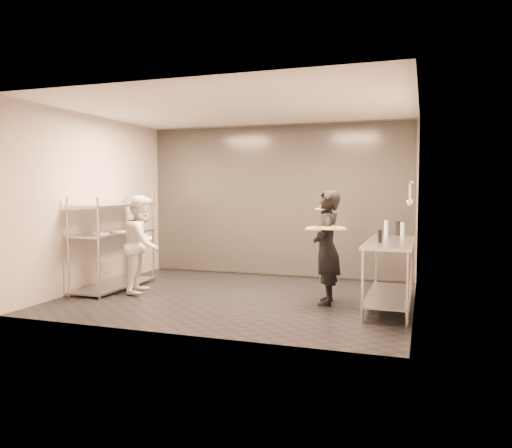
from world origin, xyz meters
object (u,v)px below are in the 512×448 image
(bottle_clear, at_px, (402,229))
(bottle_dark, at_px, (398,228))
(pass_rack, at_px, (114,241))
(pizza_plate_near, at_px, (316,228))
(bottle_green, at_px, (386,228))
(prep_counter, at_px, (390,262))
(salad_plate, at_px, (324,208))
(chef, at_px, (142,244))
(pizza_plate_far, at_px, (334,228))
(waiter, at_px, (327,247))
(pos_monitor, at_px, (380,236))

(bottle_clear, bearing_deg, bottle_dark, 180.00)
(pass_rack, bearing_deg, pizza_plate_near, -3.04)
(bottle_green, bearing_deg, pizza_plate_near, -131.06)
(prep_counter, bearing_deg, bottle_green, 97.79)
(pizza_plate_near, relative_size, bottle_green, 1.36)
(prep_counter, relative_size, salad_plate, 6.90)
(pass_rack, xyz_separation_m, bottle_clear, (4.45, 0.80, 0.25))
(pass_rack, xyz_separation_m, chef, (0.60, -0.11, -0.01))
(chef, relative_size, pizza_plate_far, 4.61)
(pizza_plate_far, relative_size, bottle_green, 1.45)
(waiter, height_order, pizza_plate_far, waiter)
(pizza_plate_near, height_order, bottle_dark, bottle_dark)
(chef, xyz_separation_m, bottle_green, (3.62, 0.92, 0.28))
(pizza_plate_far, xyz_separation_m, bottle_green, (0.60, 1.04, -0.06))
(chef, bearing_deg, prep_counter, -102.93)
(waiter, xyz_separation_m, bottle_green, (0.74, 0.79, 0.23))
(chef, bearing_deg, pizza_plate_far, -106.98)
(chef, height_order, pizza_plate_near, chef)
(bottle_dark, bearing_deg, pass_rack, -169.63)
(pass_rack, bearing_deg, pizza_plate_far, -3.68)
(pizza_plate_near, xyz_separation_m, salad_plate, (0.01, 0.45, 0.27))
(pizza_plate_near, relative_size, bottle_clear, 1.56)
(pizza_plate_far, xyz_separation_m, bottle_clear, (0.84, 1.04, -0.07))
(bottle_clear, bearing_deg, pos_monitor, -104.01)
(bottle_green, height_order, bottle_dark, bottle_green)
(prep_counter, xyz_separation_m, bottle_clear, (0.12, 0.80, 0.39))
(pizza_plate_near, xyz_separation_m, pizza_plate_far, (0.25, -0.05, 0.01))
(pass_rack, height_order, salad_plate, pass_rack)
(prep_counter, xyz_separation_m, waiter, (-0.85, 0.01, 0.17))
(pizza_plate_far, xyz_separation_m, salad_plate, (-0.24, 0.51, 0.26))
(waiter, height_order, bottle_clear, waiter)
(pass_rack, distance_m, chef, 0.61)
(prep_counter, xyz_separation_m, pos_monitor, (-0.12, -0.17, 0.38))
(waiter, bearing_deg, pizza_plate_far, 20.66)
(salad_plate, relative_size, bottle_clear, 1.32)
(pizza_plate_far, xyz_separation_m, bottle_dark, (0.77, 1.04, -0.06))
(bottle_clear, bearing_deg, bottle_green, 180.00)
(pass_rack, xyz_separation_m, pos_monitor, (4.21, -0.17, 0.23))
(waiter, height_order, pos_monitor, waiter)
(pizza_plate_far, xyz_separation_m, pos_monitor, (0.59, 0.06, -0.09))
(prep_counter, xyz_separation_m, chef, (-3.73, -0.12, 0.13))
(pass_rack, relative_size, pizza_plate_near, 5.20)
(chef, height_order, salad_plate, chef)
(pizza_plate_far, bearing_deg, bottle_green, 59.74)
(waiter, bearing_deg, bottle_green, 127.68)
(chef, relative_size, bottle_green, 6.70)
(pass_rack, bearing_deg, bottle_clear, 10.22)
(pizza_plate_near, bearing_deg, bottle_clear, 42.07)
(pizza_plate_far, height_order, bottle_green, bottle_green)
(chef, distance_m, pos_monitor, 3.62)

